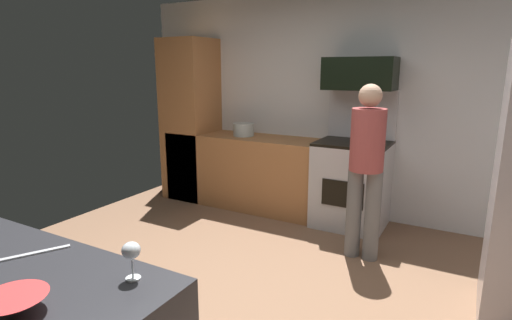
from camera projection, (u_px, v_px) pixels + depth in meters
The scene contains 11 objects.
ground_plane at pixel (233, 305), 2.99m from camera, with size 5.20×4.80×0.02m, color brown.
wall_back at pixel (338, 105), 4.69m from camera, with size 5.20×0.12×2.60m, color silver.
lower_cabinet_run at pixel (256, 172), 5.00m from camera, with size 2.40×0.60×0.90m, color #AA6C3E.
cabinet_column at pixel (191, 120), 5.34m from camera, with size 0.60×0.60×2.10m, color #AA6C3E.
oven_range at pixel (352, 180), 4.41m from camera, with size 0.76×0.65×1.50m.
microwave at pixel (360, 74), 4.22m from camera, with size 0.74×0.38×0.34m, color black.
person_cook at pixel (366, 164), 3.54m from camera, with size 0.31×0.30×1.60m.
mixing_bowl_small at pixel (14, 305), 1.35m from camera, with size 0.23×0.23×0.07m, color red.
wine_glass_mid at pixel (131, 252), 1.57m from camera, with size 0.07×0.07×0.16m.
knife_paring at pixel (34, 253), 1.80m from camera, with size 0.30×0.02×0.01m, color #B7BABF.
stock_pot at pixel (244, 130), 4.97m from camera, with size 0.26×0.26×0.16m, color #B3BCB7.
Camera 1 is at (1.45, -2.25, 1.72)m, focal length 27.97 mm.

